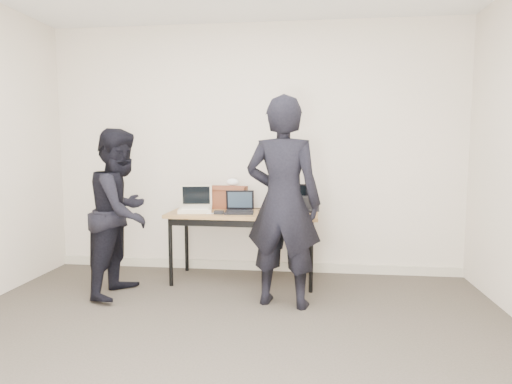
% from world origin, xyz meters
% --- Properties ---
extents(room, '(4.60, 4.60, 2.80)m').
position_xyz_m(room, '(0.00, 0.00, 1.35)').
color(room, '#423B32').
rests_on(room, ground).
extents(desk, '(1.51, 0.68, 0.72)m').
position_xyz_m(desk, '(-0.06, 1.83, 0.66)').
color(desk, olive).
rests_on(desk, ground).
extents(laptop_beige, '(0.38, 0.38, 0.27)m').
position_xyz_m(laptop_beige, '(-0.55, 1.82, 0.77)').
color(laptop_beige, beige).
rests_on(laptop_beige, desk).
extents(laptop_center, '(0.31, 0.30, 0.22)m').
position_xyz_m(laptop_center, '(-0.09, 1.78, 0.77)').
color(laptop_center, black).
rests_on(laptop_center, desk).
extents(laptop_right, '(0.41, 0.40, 0.27)m').
position_xyz_m(laptop_right, '(0.43, 1.99, 0.78)').
color(laptop_right, black).
rests_on(laptop_right, desk).
extents(leather_satchel, '(0.37, 0.21, 0.25)m').
position_xyz_m(leather_satchel, '(-0.23, 2.06, 0.85)').
color(leather_satchel, '#602D19').
rests_on(leather_satchel, desk).
extents(tissue, '(0.14, 0.11, 0.08)m').
position_xyz_m(tissue, '(-0.20, 2.07, 1.00)').
color(tissue, white).
rests_on(tissue, leather_satchel).
extents(equipment_box, '(0.27, 0.24, 0.14)m').
position_xyz_m(equipment_box, '(0.58, 2.03, 0.79)').
color(equipment_box, black).
rests_on(equipment_box, desk).
extents(power_brick, '(0.09, 0.06, 0.03)m').
position_xyz_m(power_brick, '(-0.27, 1.67, 0.74)').
color(power_brick, black).
rests_on(power_brick, desk).
extents(cables, '(0.94, 0.44, 0.01)m').
position_xyz_m(cables, '(0.11, 1.84, 0.72)').
color(cables, silver).
rests_on(cables, desk).
extents(person_typist, '(0.73, 0.55, 1.81)m').
position_xyz_m(person_typist, '(0.38, 1.22, 0.90)').
color(person_typist, black).
rests_on(person_typist, ground).
extents(person_observer, '(0.64, 0.79, 1.54)m').
position_xyz_m(person_observer, '(-1.13, 1.34, 0.77)').
color(person_observer, black).
rests_on(person_observer, ground).
extents(baseboard, '(4.50, 0.03, 0.10)m').
position_xyz_m(baseboard, '(0.00, 2.23, 0.05)').
color(baseboard, '#BDB49D').
rests_on(baseboard, ground).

